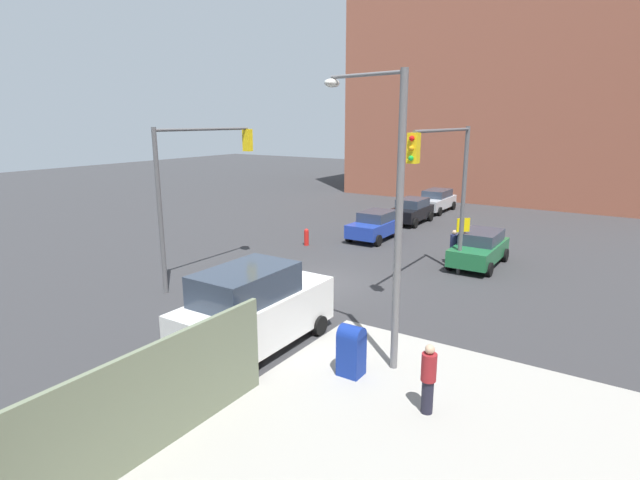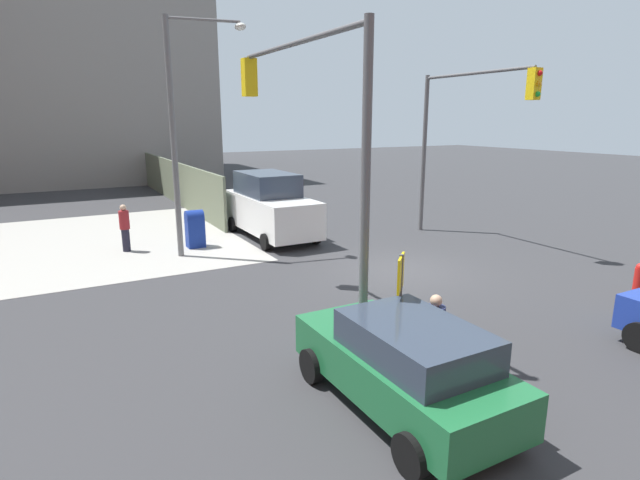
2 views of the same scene
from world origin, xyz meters
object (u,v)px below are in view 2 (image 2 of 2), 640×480
Objects in this scene: traffic_signal_nw_corner at (307,122)px; pedestrian_crossing at (125,227)px; fire_hydrant at (639,279)px; sedan_green at (404,363)px; van_white_delivery at (270,206)px; mailbox_blue at (195,228)px; street_lamp_corner at (183,120)px; pedestrian_waiting at (434,337)px; traffic_signal_se_corner at (462,122)px.

traffic_signal_nw_corner is 10.10m from pedestrian_crossing.
sedan_green is (-1.30, 9.09, 0.36)m from fire_hydrant.
fire_hydrant is 0.17× the size of van_white_delivery.
fire_hydrant is (-2.88, -8.70, -4.19)m from traffic_signal_nw_corner.
street_lamp_corner is at bearing 157.75° from mailbox_blue.
street_lamp_corner is 4.58m from pedestrian_crossing.
pedestrian_waiting is (-12.00, -1.20, 0.11)m from mailbox_blue.
fire_hydrant is at bearing -124.63° from pedestrian_waiting.
mailbox_blue is (8.32, 0.50, -3.91)m from traffic_signal_nw_corner.
mailbox_blue is 0.26× the size of van_white_delivery.
fire_hydrant is at bearing -140.60° from mailbox_blue.
pedestrian_waiting is (-12.60, -3.60, -0.04)m from pedestrian_crossing.
fire_hydrant is at bearing -108.34° from traffic_signal_nw_corner.
sedan_green is at bearing 74.43° from pedestrian_waiting.
mailbox_blue is 3.25m from van_white_delivery.
pedestrian_waiting is at bearing -174.29° from mailbox_blue.
traffic_signal_se_corner is at bearing -122.79° from van_white_delivery.
van_white_delivery is (0.22, -3.20, 0.52)m from mailbox_blue.
traffic_signal_se_corner is 12.24m from pedestrian_waiting.
traffic_signal_nw_corner is at bearing -176.56° from mailbox_blue.
pedestrian_waiting is at bearing 170.71° from van_white_delivery.
fire_hydrant is 12.93m from van_white_delivery.
sedan_green is (-11.43, -0.55, -3.86)m from street_lamp_corner.
fire_hydrant is 9.19m from sedan_green.
street_lamp_corner is (2.77, 9.94, 0.06)m from traffic_signal_se_corner.
sedan_green is at bearing -177.24° from street_lamp_corner.
traffic_signal_nw_corner is 5.34m from pedestrian_waiting.
fire_hydrant is at bearing 177.67° from traffic_signal_se_corner.
van_white_delivery is at bearing -86.01° from mailbox_blue.
traffic_signal_nw_corner is 10.08m from fire_hydrant.
van_white_delivery is at bearing -17.55° from traffic_signal_nw_corner.
street_lamp_corner reaches higher than pedestrian_crossing.
pedestrian_crossing is (0.38, 5.60, -0.37)m from van_white_delivery.
traffic_signal_se_corner reaches higher than fire_hydrant.
pedestrian_crossing is at bearing 86.15° from van_white_delivery.
street_lamp_corner is 5.59× the size of mailbox_blue.
pedestrian_crossing is at bearing 18.02° from traffic_signal_nw_corner.
pedestrian_waiting is (-3.68, -0.70, -3.80)m from traffic_signal_nw_corner.
van_white_delivery reaches higher than mailbox_blue.
traffic_signal_nw_corner and traffic_signal_se_corner have the same top height.
pedestrian_crossing is at bearing 10.86° from sedan_green.
traffic_signal_nw_corner reaches higher than fire_hydrant.
van_white_delivery is 5.62m from pedestrian_crossing.
van_white_delivery is at bearing 6.33° from pedestrian_crossing.
sedan_green is 2.42× the size of pedestrian_crossing.
traffic_signal_se_corner is 10.32m from street_lamp_corner.
traffic_signal_nw_corner is at bearing -172.63° from street_lamp_corner.
van_white_delivery is at bearing -70.45° from street_lamp_corner.
fire_hydrant is (-7.36, 0.30, -4.15)m from traffic_signal_se_corner.
pedestrian_crossing is (11.80, 11.60, 0.42)m from fire_hydrant.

